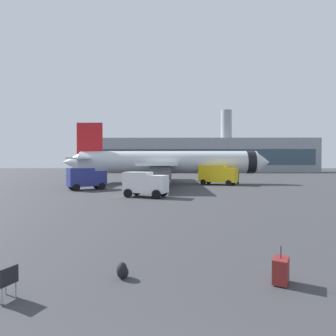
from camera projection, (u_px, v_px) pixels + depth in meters
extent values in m
cylinder|color=silver|center=(168.00, 162.00, 46.80)|extent=(30.03, 4.02, 3.80)
cone|color=silver|center=(263.00, 162.00, 46.51)|extent=(2.43, 3.63, 3.61)
cone|color=silver|center=(72.00, 162.00, 47.09)|extent=(3.23, 3.44, 3.42)
cylinder|color=black|center=(250.00, 162.00, 46.55)|extent=(1.43, 3.89, 3.88)
cube|color=silver|center=(164.00, 164.00, 54.82)|extent=(4.92, 16.04, 0.36)
cube|color=silver|center=(160.00, 164.00, 38.82)|extent=(4.92, 16.04, 0.36)
cylinder|color=gray|center=(163.00, 171.00, 52.34)|extent=(3.22, 2.22, 2.20)
cylinder|color=gray|center=(161.00, 173.00, 41.35)|extent=(3.22, 2.22, 2.20)
cube|color=red|center=(90.00, 141.00, 46.98)|extent=(4.40, 0.39, 6.40)
cube|color=silver|center=(92.00, 159.00, 50.23)|extent=(2.64, 6.02, 0.24)
cube|color=silver|center=(81.00, 158.00, 43.84)|extent=(2.64, 6.02, 0.24)
cylinder|color=black|center=(238.00, 179.00, 46.64)|extent=(0.36, 0.36, 1.80)
cylinder|color=black|center=(157.00, 178.00, 49.28)|extent=(0.44, 0.44, 1.80)
cylinder|color=black|center=(155.00, 179.00, 44.48)|extent=(0.44, 0.44, 1.80)
cube|color=navy|center=(98.00, 178.00, 37.06)|extent=(2.63, 2.76, 2.04)
cube|color=#1E232D|center=(103.00, 174.00, 37.45)|extent=(1.18, 1.68, 0.84)
cube|color=navy|center=(80.00, 177.00, 35.73)|extent=(3.82, 3.57, 2.40)
cylinder|color=black|center=(96.00, 185.00, 38.10)|extent=(0.87, 0.69, 0.90)
cylinder|color=black|center=(102.00, 186.00, 36.18)|extent=(0.87, 0.69, 0.90)
cylinder|color=black|center=(72.00, 186.00, 36.24)|extent=(0.87, 0.69, 0.90)
cylinder|color=black|center=(76.00, 188.00, 34.32)|extent=(0.87, 0.69, 0.90)
cube|color=yellow|center=(231.00, 175.00, 43.31)|extent=(2.61, 2.91, 2.29)
cube|color=#1E232D|center=(236.00, 172.00, 42.96)|extent=(1.09, 1.94, 0.95)
cube|color=yellow|center=(213.00, 173.00, 44.75)|extent=(4.94, 4.15, 2.70)
cylinder|color=black|center=(233.00, 182.00, 44.46)|extent=(0.90, 0.62, 0.90)
cylinder|color=black|center=(228.00, 183.00, 42.27)|extent=(0.90, 0.62, 0.90)
cylinder|color=black|center=(208.00, 181.00, 46.48)|extent=(0.90, 0.62, 0.90)
cylinder|color=black|center=(203.00, 182.00, 44.28)|extent=(0.90, 0.62, 0.90)
cube|color=white|center=(158.00, 184.00, 27.75)|extent=(2.28, 2.44, 1.78)
cube|color=#1E232D|center=(165.00, 180.00, 27.51)|extent=(0.62, 1.74, 0.74)
cube|color=white|center=(138.00, 182.00, 28.43)|extent=(3.12, 2.70, 2.10)
cylinder|color=black|center=(163.00, 192.00, 28.69)|extent=(0.92, 0.48, 0.90)
cylinder|color=black|center=(156.00, 194.00, 26.69)|extent=(0.92, 0.48, 0.90)
cylinder|color=black|center=(137.00, 191.00, 29.65)|extent=(0.92, 0.48, 0.90)
cylinder|color=black|center=(128.00, 193.00, 27.65)|extent=(0.92, 0.48, 0.90)
cube|color=#F2590C|center=(123.00, 184.00, 45.24)|extent=(0.44, 0.44, 0.04)
cone|color=#F2590C|center=(123.00, 183.00, 45.23)|extent=(0.36, 0.36, 0.55)
cylinder|color=white|center=(123.00, 182.00, 45.23)|extent=(0.23, 0.23, 0.10)
cube|color=#F2590C|center=(78.00, 190.00, 36.10)|extent=(0.44, 0.44, 0.04)
cone|color=#F2590C|center=(78.00, 187.00, 36.10)|extent=(0.36, 0.36, 0.67)
cylinder|color=white|center=(78.00, 187.00, 36.10)|extent=(0.23, 0.23, 0.10)
cube|color=#F2590C|center=(135.00, 181.00, 54.67)|extent=(0.44, 0.44, 0.04)
cone|color=#F2590C|center=(135.00, 179.00, 54.66)|extent=(0.36, 0.36, 0.77)
cylinder|color=white|center=(135.00, 178.00, 54.66)|extent=(0.23, 0.23, 0.10)
cube|color=maroon|center=(281.00, 270.00, 7.88)|extent=(0.66, 0.75, 0.70)
cylinder|color=black|center=(281.00, 252.00, 7.88)|extent=(0.02, 0.02, 0.36)
cylinder|color=black|center=(282.00, 279.00, 8.08)|extent=(0.08, 0.06, 0.08)
cylinder|color=black|center=(280.00, 285.00, 7.69)|extent=(0.08, 0.06, 0.08)
ellipsoid|color=black|center=(122.00, 270.00, 8.26)|extent=(0.32, 0.40, 0.48)
ellipsoid|color=black|center=(127.00, 273.00, 8.26)|extent=(0.12, 0.28, 0.24)
cube|color=black|center=(4.00, 282.00, 6.98)|extent=(0.63, 0.63, 0.06)
cube|color=black|center=(9.00, 275.00, 6.89)|extent=(0.23, 0.46, 0.40)
cylinder|color=#999EA5|center=(6.00, 286.00, 7.23)|extent=(0.04, 0.04, 0.44)
cylinder|color=#999EA5|center=(2.00, 295.00, 6.73)|extent=(0.04, 0.04, 0.44)
cylinder|color=#999EA5|center=(16.00, 289.00, 7.08)|extent=(0.04, 0.04, 0.44)
cube|color=gray|center=(200.00, 156.00, 112.40)|extent=(91.18, 16.50, 13.35)
cube|color=#334756|center=(202.00, 157.00, 104.11)|extent=(86.62, 0.10, 6.01)
cylinder|color=gray|center=(226.00, 125.00, 112.08)|extent=(4.40, 4.40, 12.00)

